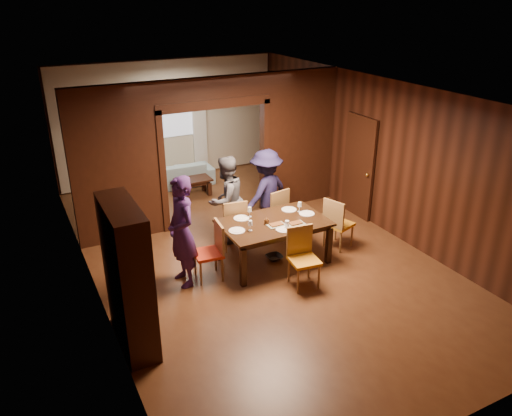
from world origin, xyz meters
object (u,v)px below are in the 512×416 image
chair_far_r (273,212)px  hutch (128,277)px  chair_far_l (233,223)px  person_purple (182,232)px  coffee_table (194,187)px  dining_table (274,241)px  chair_left (208,252)px  sofa (172,175)px  person_grey (226,200)px  person_navy (266,192)px  chair_right (339,223)px  chair_near (304,259)px

chair_far_r → hutch: 3.78m
chair_far_l → hutch: bearing=46.8°
person_purple → hutch: size_ratio=0.91×
chair_far_l → coffee_table: bearing=-86.9°
dining_table → chair_left: bearing=-179.7°
coffee_table → chair_left: chair_left is taller
sofa → person_grey: bearing=91.5°
person_navy → person_grey: bearing=-23.3°
chair_left → chair_right: size_ratio=1.00×
person_grey → chair_far_l: person_grey is taller
coffee_table → chair_far_r: size_ratio=0.82×
sofa → chair_left: (-0.82, -4.32, 0.20)m
dining_table → chair_far_r: size_ratio=1.85×
dining_table → coffee_table: 3.51m
chair_right → chair_far_l: size_ratio=1.00×
person_purple → chair_left: person_purple is taller
chair_near → chair_far_l: bearing=111.7°
dining_table → chair_left: chair_left is taller
person_purple → chair_far_l: 1.48m
person_purple → chair_near: 1.97m
chair_right → chair_near: 1.53m
dining_table → coffee_table: bearing=92.6°
chair_far_l → chair_near: (0.46, -1.71, 0.00)m
chair_left → coffee_table: bearing=169.0°
person_navy → chair_far_l: (-0.82, -0.26, -0.35)m
person_grey → chair_right: 2.10m
chair_left → chair_far_r: 1.94m
hutch → chair_right: bearing=13.5°
person_purple → chair_far_l: size_ratio=1.87×
person_grey → chair_right: bearing=123.9°
person_navy → chair_near: 2.03m
coffee_table → chair_far_l: (-0.25, -2.71, 0.28)m
chair_far_l → chair_right: bearing=161.7°
chair_left → chair_near: 1.55m
chair_right → hutch: hutch is taller
coffee_table → dining_table: bearing=-87.4°
sofa → coffee_table: bearing=108.1°
chair_far_l → chair_near: 1.77m
chair_left → chair_far_l: 1.14m
person_purple → person_grey: (1.21, 1.03, -0.08)m
chair_left → chair_far_l: size_ratio=1.00×
chair_left → chair_far_r: same height
chair_left → hutch: bearing=-49.7°
person_purple → chair_near: (1.66, -0.96, -0.42)m
person_navy → chair_far_r: (0.07, -0.15, -0.35)m
sofa → dining_table: (0.40, -4.31, 0.10)m
person_grey → hutch: size_ratio=0.83×
chair_left → hutch: 1.89m
hutch → person_navy: bearing=33.7°
dining_table → coffee_table: dining_table is taller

